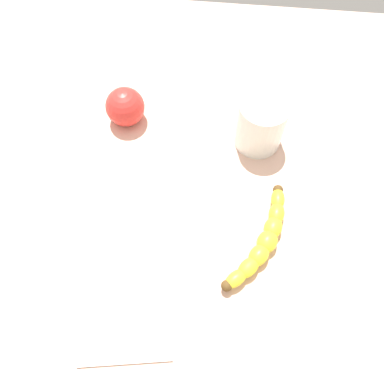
% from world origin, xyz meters
% --- Properties ---
extents(wooden_tabletop, '(1.20, 1.20, 0.03)m').
position_xyz_m(wooden_tabletop, '(0.00, 0.00, 0.01)').
color(wooden_tabletop, '#DDAE96').
rests_on(wooden_tabletop, ground).
extents(banana, '(0.11, 0.21, 0.04)m').
position_xyz_m(banana, '(-0.12, 0.05, 0.05)').
color(banana, yellow).
rests_on(banana, wooden_tabletop).
extents(smoothie_glass, '(0.10, 0.10, 0.11)m').
position_xyz_m(smoothie_glass, '(-0.11, -0.17, 0.08)').
color(smoothie_glass, silver).
rests_on(smoothie_glass, wooden_tabletop).
extents(apple_fruit, '(0.08, 0.08, 0.08)m').
position_xyz_m(apple_fruit, '(0.17, -0.20, 0.07)').
color(apple_fruit, red).
rests_on(apple_fruit, wooden_tabletop).
extents(folded_napkin, '(0.17, 0.15, 0.01)m').
position_xyz_m(folded_napkin, '(0.10, 0.22, 0.03)').
color(folded_napkin, white).
rests_on(folded_napkin, wooden_tabletop).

